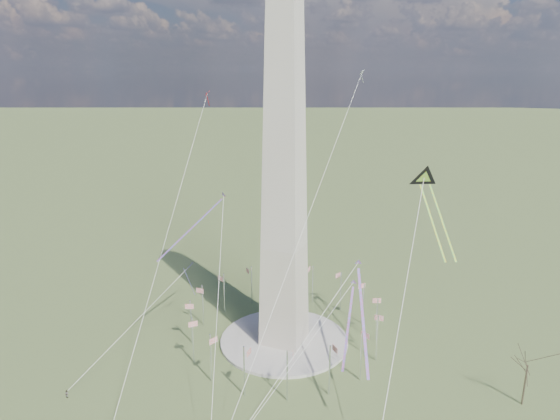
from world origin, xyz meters
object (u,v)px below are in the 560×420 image
(washington_monument, at_px, (285,175))
(person_west, at_px, (67,394))
(tree_near, at_px, (528,363))
(kite_delta_black, at_px, (425,182))

(washington_monument, distance_m, person_west, 73.84)
(washington_monument, xyz_separation_m, person_west, (-38.53, -41.91, -47.02))
(washington_monument, height_order, person_west, washington_monument)
(washington_monument, distance_m, tree_near, 71.41)
(person_west, relative_size, kite_delta_black, 0.09)
(washington_monument, xyz_separation_m, kite_delta_black, (34.42, 6.79, -0.43))
(tree_near, relative_size, kite_delta_black, 0.70)
(person_west, bearing_deg, kite_delta_black, -130.81)
(washington_monument, bearing_deg, kite_delta_black, 11.15)
(person_west, distance_m, kite_delta_black, 99.32)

